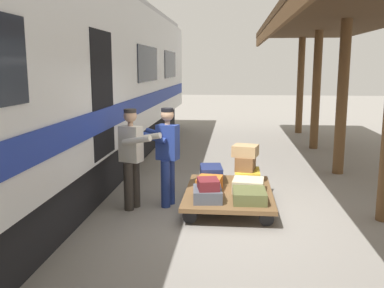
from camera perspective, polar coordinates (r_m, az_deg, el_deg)
ground_plane at (r=7.15m, az=5.18°, el=-9.36°), size 60.00×60.00×0.00m
train_car at (r=7.63m, az=-22.64°, el=6.96°), size 3.02×21.28×4.00m
luggage_cart at (r=7.46m, az=4.84°, el=-6.44°), size 1.47×2.10×0.30m
suitcase_orange_carryall at (r=7.43m, az=2.30°, el=-5.26°), size 0.46×0.54×0.22m
suitcase_olive_duffel at (r=6.88m, az=7.57°, el=-6.79°), size 0.53×0.61×0.18m
suitcase_cream_canvas at (r=7.43m, az=7.42°, el=-5.41°), size 0.56×0.55×0.21m
suitcase_slate_roller at (r=6.88m, az=2.03°, el=-6.65°), size 0.50×0.60×0.19m
suitcase_navy_fabric at (r=7.98m, az=2.53°, el=-3.94°), size 0.46×0.64×0.28m
suitcase_yellow_case at (r=7.98m, az=7.29°, el=-4.21°), size 0.46×0.62×0.23m
suitcase_brown_leather at (r=7.91m, az=7.07°, el=-2.53°), size 0.40×0.49×0.26m
suitcase_tan_vintage at (r=7.88m, az=7.05°, el=-0.87°), size 0.51×0.48×0.20m
suitcase_maroon_trunk at (r=6.79m, az=2.13°, el=-5.32°), size 0.39×0.45×0.16m
porter_in_overalls at (r=7.39m, az=-3.40°, el=-1.23°), size 0.73×0.55×1.70m
porter_by_door at (r=7.27m, az=-7.94°, el=-1.50°), size 0.73×0.58×1.70m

